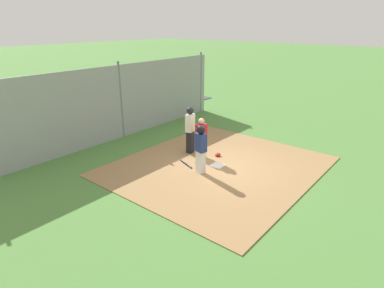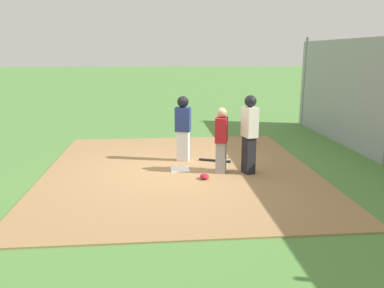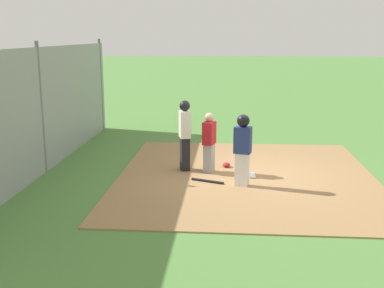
{
  "view_description": "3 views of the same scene",
  "coord_description": "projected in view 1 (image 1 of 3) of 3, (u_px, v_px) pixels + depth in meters",
  "views": [
    {
      "loc": [
        8.85,
        6.05,
        4.89
      ],
      "look_at": [
        0.16,
        -1.05,
        0.66
      ],
      "focal_mm": 30.38,
      "sensor_mm": 36.0,
      "label": 1
    },
    {
      "loc": [
        -8.94,
        0.52,
        2.82
      ],
      "look_at": [
        0.28,
        -0.32,
        0.6
      ],
      "focal_mm": 36.09,
      "sensor_mm": 36.0,
      "label": 2
    },
    {
      "loc": [
        11.53,
        -0.46,
        3.49
      ],
      "look_at": [
        -0.08,
        -1.38,
        0.8
      ],
      "focal_mm": 44.33,
      "sensor_mm": 36.0,
      "label": 3
    }
  ],
  "objects": [
    {
      "name": "backstop_fence",
      "position": [
        121.0,
        102.0,
        14.24
      ],
      "size": [
        12.0,
        0.1,
        3.35
      ],
      "color": "#93999E",
      "rests_on": "ground_plane"
    },
    {
      "name": "catcher",
      "position": [
        201.0,
        137.0,
        12.19
      ],
      "size": [
        0.44,
        0.36,
        1.54
      ],
      "rotation": [
        0.0,
        0.0,
        1.28
      ],
      "color": "#9E9EA3",
      "rests_on": "dirt_infield"
    },
    {
      "name": "parked_car_green",
      "position": [
        121.0,
        101.0,
        18.77
      ],
      "size": [
        4.2,
        1.89,
        1.28
      ],
      "rotation": [
        0.0,
        0.0,
        0.0
      ],
      "color": "#235B38",
      "rests_on": "parking_lot"
    },
    {
      "name": "parking_lot",
      "position": [
        73.0,
        120.0,
        17.28
      ],
      "size": [
        18.0,
        5.2,
        0.04
      ],
      "primitive_type": "cube",
      "color": "#424247",
      "rests_on": "ground_plane"
    },
    {
      "name": "catcher_mask",
      "position": [
        218.0,
        155.0,
        12.53
      ],
      "size": [
        0.24,
        0.2,
        0.12
      ],
      "primitive_type": "ellipsoid",
      "color": "#B21923",
      "rests_on": "dirt_infield"
    },
    {
      "name": "dirt_infield",
      "position": [
        217.0,
        166.0,
        11.71
      ],
      "size": [
        7.2,
        6.4,
        0.03
      ],
      "primitive_type": "cube",
      "color": "#9E774C",
      "rests_on": "ground_plane"
    },
    {
      "name": "home_plate",
      "position": [
        217.0,
        165.0,
        11.7
      ],
      "size": [
        0.45,
        0.45,
        0.02
      ],
      "primitive_type": "cube",
      "rotation": [
        0.0,
        0.0,
        0.03
      ],
      "color": "white",
      "rests_on": "dirt_infield"
    },
    {
      "name": "runner",
      "position": [
        201.0,
        146.0,
        10.85
      ],
      "size": [
        0.35,
        0.44,
        1.7
      ],
      "rotation": [
        0.0,
        0.0,
        2.87
      ],
      "color": "silver",
      "rests_on": "dirt_infield"
    },
    {
      "name": "parked_car_dark",
      "position": [
        0.0,
        121.0,
        15.01
      ],
      "size": [
        4.29,
        2.07,
        1.28
      ],
      "rotation": [
        0.0,
        0.0,
        0.06
      ],
      "color": "black",
      "rests_on": "parking_lot"
    },
    {
      "name": "ground_plane",
      "position": [
        217.0,
        166.0,
        11.72
      ],
      "size": [
        140.0,
        140.0,
        0.0
      ],
      "primitive_type": "plane",
      "color": "#51843D"
    },
    {
      "name": "baseball_bat",
      "position": [
        186.0,
        164.0,
        11.8
      ],
      "size": [
        0.36,
        0.81,
        0.06
      ],
      "primitive_type": "cylinder",
      "rotation": [
        0.0,
        1.57,
        1.2
      ],
      "color": "black",
      "rests_on": "dirt_infield"
    },
    {
      "name": "umpire",
      "position": [
        190.0,
        129.0,
        12.58
      ],
      "size": [
        0.44,
        0.35,
        1.83
      ],
      "rotation": [
        0.0,
        0.0,
        1.84
      ],
      "color": "black",
      "rests_on": "dirt_infield"
    }
  ]
}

